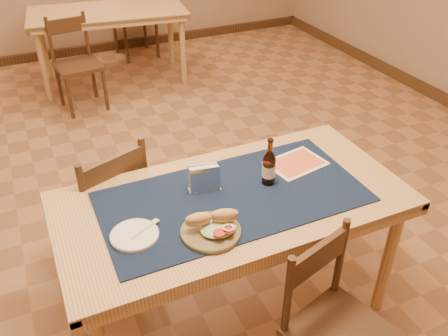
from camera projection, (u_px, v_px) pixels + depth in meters
name	position (u px, v px, depth m)	size (l,w,h in m)	color
room	(167.00, 9.00, 2.41)	(6.04, 7.04, 2.84)	#9A6A43
main_table	(233.00, 211.00, 2.21)	(1.60, 0.80, 0.75)	tan
placemat	(233.00, 197.00, 2.16)	(1.20, 0.60, 0.01)	#0F1B38
baseboard	(181.00, 215.00, 3.16)	(6.00, 7.00, 0.10)	#3E2916
back_table	(108.00, 18.00, 4.78)	(1.62, 0.95, 0.75)	tan
chair_main_far	(106.00, 208.00, 2.56)	(0.53, 0.53, 0.89)	#3E2916
chair_main_near	(336.00, 327.00, 1.96)	(0.48, 0.48, 0.83)	#3E2916
chair_back_near	(77.00, 62.00, 4.39)	(0.44, 0.44, 0.85)	#3E2916
chair_back_far	(135.00, 14.00, 5.47)	(0.49, 0.49, 0.96)	#3E2916
sandwich_plate	(213.00, 228.00, 1.94)	(0.25, 0.25, 0.10)	brown
side_plate	(134.00, 235.00, 1.93)	(0.20, 0.20, 0.02)	silver
fork	(147.00, 227.00, 1.96)	(0.14, 0.09, 0.00)	#96E37C
beer_bottle	(269.00, 167.00, 2.20)	(0.06, 0.06, 0.24)	#4C220D
napkin_holder	(204.00, 179.00, 2.17)	(0.16, 0.08, 0.13)	silver
menu_card	(296.00, 163.00, 2.39)	(0.31, 0.25, 0.01)	beige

